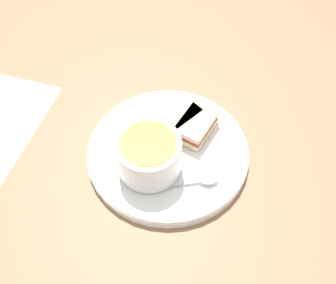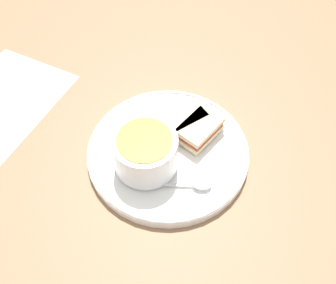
# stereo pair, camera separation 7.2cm
# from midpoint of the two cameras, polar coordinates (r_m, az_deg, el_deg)

# --- Properties ---
(ground_plane) EXTENTS (2.40, 2.40, 0.00)m
(ground_plane) POSITION_cam_midpoint_polar(r_m,az_deg,el_deg) (0.76, -2.73, -2.05)
(ground_plane) COLOR #8E6B4C
(plate) EXTENTS (0.31, 0.31, 0.02)m
(plate) POSITION_cam_midpoint_polar(r_m,az_deg,el_deg) (0.75, -2.76, -1.58)
(plate) COLOR white
(plate) RESTS_ON ground_plane
(soup_bowl) EXTENTS (0.12, 0.12, 0.07)m
(soup_bowl) POSITION_cam_midpoint_polar(r_m,az_deg,el_deg) (0.69, -5.80, -2.04)
(soup_bowl) COLOR white
(soup_bowl) RESTS_ON plate
(spoon) EXTENTS (0.12, 0.03, 0.01)m
(spoon) POSITION_cam_midpoint_polar(r_m,az_deg,el_deg) (0.70, 2.24, -5.72)
(spoon) COLOR silver
(spoon) RESTS_ON plate
(sandwich_half_near) EXTENTS (0.10, 0.10, 0.03)m
(sandwich_half_near) POSITION_cam_midpoint_polar(r_m,az_deg,el_deg) (0.75, 1.37, 2.29)
(sandwich_half_near) COLOR beige
(sandwich_half_near) RESTS_ON plate
(sandwich_half_far) EXTENTS (0.10, 0.09, 0.03)m
(sandwich_half_far) POSITION_cam_midpoint_polar(r_m,az_deg,el_deg) (0.76, -1.41, 3.21)
(sandwich_half_far) COLOR beige
(sandwich_half_far) RESTS_ON plate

